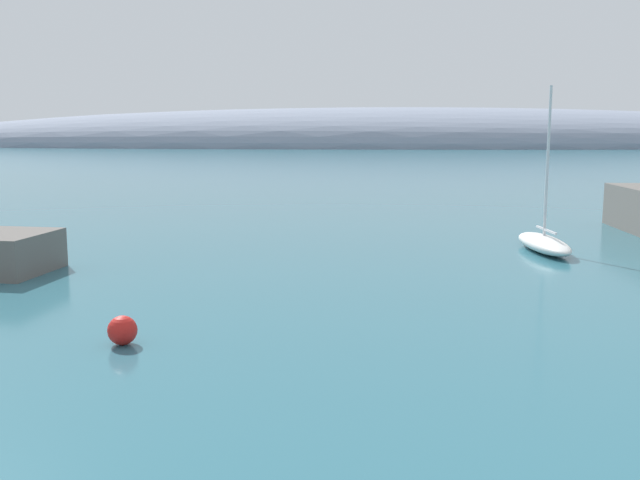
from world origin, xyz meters
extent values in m
ellipsoid|color=gray|center=(17.69, 250.68, 0.00)|extent=(360.96, 75.29, 26.63)
ellipsoid|color=white|center=(13.68, 34.56, 0.42)|extent=(2.37, 6.45, 0.85)
cylinder|color=silver|center=(13.68, 34.56, 4.74)|extent=(0.14, 0.14, 7.79)
cube|color=silver|center=(13.71, 34.28, 1.20)|extent=(0.36, 2.84, 0.10)
sphere|color=red|center=(-3.29, 17.08, 0.45)|extent=(0.90, 0.90, 0.90)
camera|label=1|loc=(3.73, -3.75, 6.51)|focal=40.63mm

